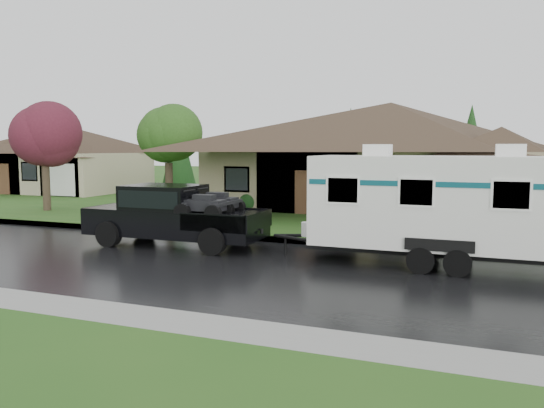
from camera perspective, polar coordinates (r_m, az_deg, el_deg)
The scene contains 11 objects.
ground at distance 16.82m, azimuth -1.72°, elevation -5.35°, with size 140.00×140.00×0.00m, color #28571B.
road at distance 15.04m, azimuth -4.70°, elevation -6.72°, with size 140.00×8.00×0.01m, color black.
curb at distance 18.87m, azimuth 0.93°, elevation -3.86°, with size 140.00×0.50×0.15m, color gray.
lawn at distance 31.04m, azimuth 9.07°, elevation -0.02°, with size 140.00×26.00×0.15m, color #28571B.
house_main at distance 29.32m, azimuth 13.12°, elevation 6.43°, with size 19.44×10.80×6.90m.
house_far at distance 41.93m, azimuth -21.22°, elevation 5.18°, with size 10.80×8.64×5.80m.
tree_left_green at distance 27.61m, azimuth -11.11°, elevation 7.28°, with size 3.33×3.33×5.51m.
tree_red at distance 29.24m, azimuth -23.31°, elevation 6.55°, with size 3.20×3.20×5.30m.
shrub_row at distance 25.03m, azimuth 10.84°, elevation -0.18°, with size 13.60×1.00×1.00m.
pickup_truck at distance 18.37m, azimuth -10.73°, elevation -0.99°, with size 6.20×2.35×2.07m.
travel_trailer at distance 15.58m, azimuth 17.95°, elevation 0.21°, with size 7.64×2.68×3.43m.
Camera 1 is at (6.40, -15.20, 3.33)m, focal length 35.00 mm.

